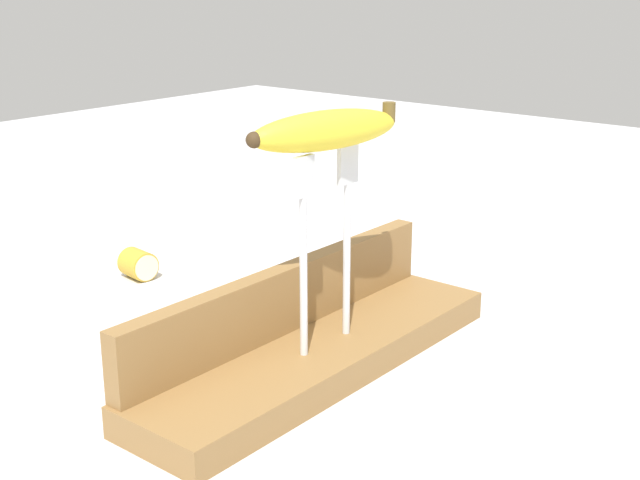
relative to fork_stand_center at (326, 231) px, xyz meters
name	(u,v)px	position (x,y,z in m)	size (l,w,h in m)	color
ground_plane	(320,369)	(0.00, 0.01, -0.14)	(3.00, 3.00, 0.00)	silver
wooden_board	(320,355)	(0.00, 0.01, -0.12)	(0.42, 0.11, 0.03)	olive
board_backstop	(284,299)	(0.00, 0.05, -0.08)	(0.41, 0.02, 0.06)	olive
fork_stand_center	(326,231)	(0.00, 0.00, 0.00)	(0.09, 0.01, 0.18)	silver
banana_raised_center	(326,130)	(0.00, 0.00, 0.09)	(0.16, 0.07, 0.04)	yellow
banana_chunk_near	(139,264)	(0.06, 0.34, -0.12)	(0.04, 0.04, 0.04)	gold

